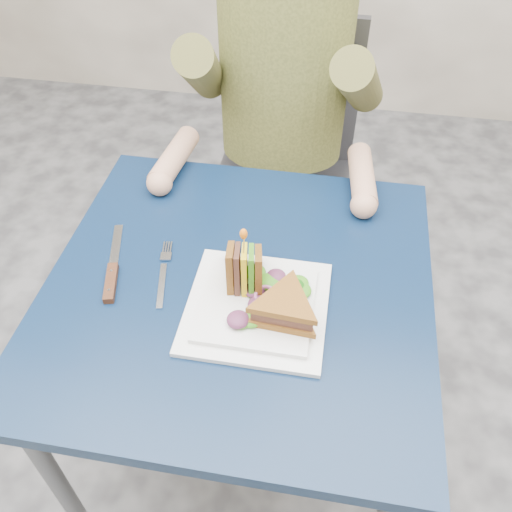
% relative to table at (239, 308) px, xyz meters
% --- Properties ---
extents(ground, '(4.00, 4.00, 0.00)m').
position_rel_table_xyz_m(ground, '(0.00, 0.00, -0.65)').
color(ground, '#4A4A4C').
rests_on(ground, ground).
extents(table, '(0.75, 0.75, 0.73)m').
position_rel_table_xyz_m(table, '(0.00, 0.00, 0.00)').
color(table, black).
rests_on(table, ground).
extents(chair, '(0.42, 0.40, 0.93)m').
position_rel_table_xyz_m(chair, '(0.00, 0.73, -0.11)').
color(chair, '#47474C').
rests_on(chair, ground).
extents(diner, '(0.54, 0.59, 0.74)m').
position_rel_table_xyz_m(diner, '(-0.00, 0.62, 0.26)').
color(diner, brown).
rests_on(diner, chair).
extents(plate, '(0.26, 0.26, 0.02)m').
position_rel_table_xyz_m(plate, '(0.05, -0.06, 0.09)').
color(plate, white).
rests_on(plate, table).
extents(sandwich_flat, '(0.15, 0.15, 0.05)m').
position_rel_table_xyz_m(sandwich_flat, '(0.10, -0.08, 0.12)').
color(sandwich_flat, brown).
rests_on(sandwich_flat, plate).
extents(sandwich_upright, '(0.09, 0.15, 0.15)m').
position_rel_table_xyz_m(sandwich_upright, '(0.02, -0.01, 0.13)').
color(sandwich_upright, brown).
rests_on(sandwich_upright, plate).
extents(fork, '(0.05, 0.18, 0.01)m').
position_rel_table_xyz_m(fork, '(-0.15, -0.01, 0.08)').
color(fork, silver).
rests_on(fork, table).
extents(knife, '(0.08, 0.22, 0.02)m').
position_rel_table_xyz_m(knife, '(-0.25, -0.03, 0.09)').
color(knife, silver).
rests_on(knife, table).
extents(toothpick, '(0.01, 0.01, 0.06)m').
position_rel_table_xyz_m(toothpick, '(0.02, -0.01, 0.20)').
color(toothpick, tan).
rests_on(toothpick, sandwich_upright).
extents(toothpick_frill, '(0.01, 0.01, 0.02)m').
position_rel_table_xyz_m(toothpick_frill, '(0.02, -0.01, 0.23)').
color(toothpick_frill, orange).
rests_on(toothpick_frill, sandwich_upright).
extents(lettuce_spill, '(0.15, 0.13, 0.02)m').
position_rel_table_xyz_m(lettuce_spill, '(0.05, -0.05, 0.11)').
color(lettuce_spill, '#337A14').
rests_on(lettuce_spill, plate).
extents(onion_ring, '(0.04, 0.04, 0.02)m').
position_rel_table_xyz_m(onion_ring, '(0.06, -0.05, 0.11)').
color(onion_ring, '#9E4C7A').
rests_on(onion_ring, plate).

